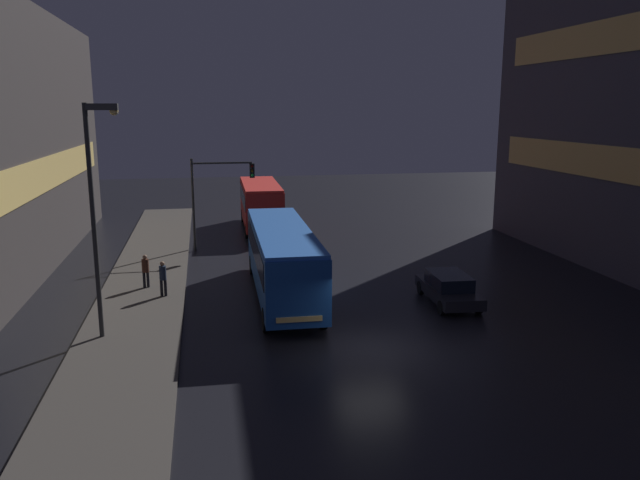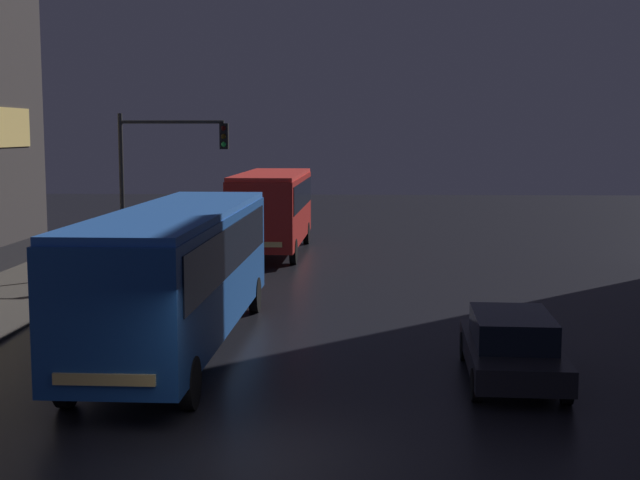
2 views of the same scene
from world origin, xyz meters
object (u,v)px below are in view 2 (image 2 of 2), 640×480
traffic_light_main (161,165)px  bus_near (179,263)px  car_taxi (512,346)px  bus_far (272,204)px

traffic_light_main → bus_near: bearing=-75.5°
car_taxi → traffic_light_main: (-10.14, 12.99, 3.26)m
bus_far → car_taxi: bearing=110.7°
bus_near → traffic_light_main: 11.19m
bus_near → bus_far: bearing=-90.8°
traffic_light_main → bus_far: bearing=62.4°
bus_near → car_taxi: (7.39, -2.31, -1.35)m
traffic_light_main → car_taxi: bearing=-52.0°
bus_far → traffic_light_main: (-3.33, -6.37, 1.87)m
bus_near → traffic_light_main: (-2.76, 10.68, 1.91)m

